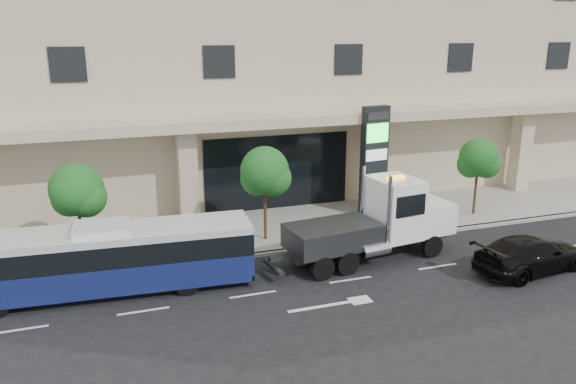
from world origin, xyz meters
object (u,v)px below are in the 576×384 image
(city_bus, at_px, (105,258))
(tow_truck, at_px, (379,222))
(black_sedan, at_px, (531,254))
(signage_pylon, at_px, (374,160))

(city_bus, xyz_separation_m, tow_truck, (11.20, -0.23, 0.21))
(city_bus, bearing_deg, black_sedan, -8.15)
(city_bus, xyz_separation_m, black_sedan, (16.45, -3.49, -0.66))
(tow_truck, distance_m, black_sedan, 6.24)
(city_bus, height_order, signage_pylon, signage_pylon)
(city_bus, bearing_deg, tow_truck, 2.66)
(tow_truck, bearing_deg, city_bus, 172.04)
(city_bus, distance_m, tow_truck, 11.20)
(city_bus, relative_size, tow_truck, 1.27)
(tow_truck, height_order, black_sedan, tow_truck)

